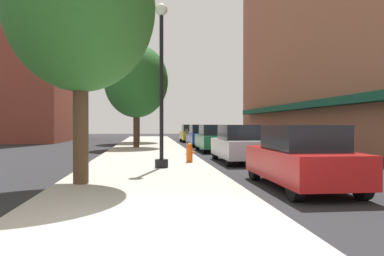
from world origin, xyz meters
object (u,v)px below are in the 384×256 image
object	(u,v)px
car_silver	(239,144)
lamppost	(161,82)
fire_hydrant	(190,152)
car_yellow	(191,133)
car_green	(213,139)
car_blue	(201,136)
car_red	(301,158)
tree_far	(136,81)
tree_near	(80,6)
tree_mid	(137,84)
parking_meter_near	(187,138)

from	to	relation	value
car_silver	lamppost	bearing A→B (deg)	-142.09
fire_hydrant	car_yellow	distance (m)	20.71
car_green	car_blue	distance (m)	5.80
car_silver	fire_hydrant	bearing A→B (deg)	-160.35
lamppost	car_silver	xyz separation A→B (m)	(3.49, 2.64, -2.39)
car_red	car_silver	distance (m)	6.85
tree_far	car_red	size ratio (longest dim) A/B	1.63
tree_near	car_red	world-z (taller)	tree_near
tree_mid	car_silver	distance (m)	18.60
car_red	car_yellow	bearing A→B (deg)	91.16
car_silver	car_red	bearing A→B (deg)	-89.21
car_silver	car_yellow	world-z (taller)	same
tree_near	tree_mid	distance (m)	23.47
fire_hydrant	car_blue	distance (m)	13.48
tree_near	car_red	bearing A→B (deg)	-7.67
car_silver	car_green	size ratio (longest dim) A/B	1.00
fire_hydrant	car_red	size ratio (longest dim) A/B	0.18
car_red	car_green	world-z (taller)	same
lamppost	fire_hydrant	size ratio (longest dim) A/B	7.47
tree_near	lamppost	bearing A→B (deg)	57.00
parking_meter_near	fire_hydrant	bearing A→B (deg)	-94.15
car_yellow	car_silver	bearing A→B (deg)	-88.98
fire_hydrant	tree_far	bearing A→B (deg)	103.41
lamppost	car_yellow	xyz separation A→B (m)	(3.49, 22.44, -2.39)
fire_hydrant	car_silver	size ratio (longest dim) A/B	0.18
car_red	car_silver	bearing A→B (deg)	91.16
lamppost	car_red	xyz separation A→B (m)	(3.49, -4.21, -2.39)
parking_meter_near	tree_near	world-z (taller)	tree_near
car_green	car_yellow	bearing A→B (deg)	90.92
car_green	car_blue	size ratio (longest dim) A/B	1.00
lamppost	tree_far	size ratio (longest dim) A/B	0.84
tree_mid	car_red	distance (m)	25.11
tree_mid	tree_far	distance (m)	7.53
parking_meter_near	car_yellow	xyz separation A→B (m)	(1.95, 16.10, -0.14)
fire_hydrant	parking_meter_near	xyz separation A→B (m)	(0.33, 4.48, 0.43)
fire_hydrant	car_blue	xyz separation A→B (m)	(2.28, 13.28, 0.29)
fire_hydrant	parking_meter_near	distance (m)	4.52
tree_mid	lamppost	bearing A→B (deg)	-85.80
tree_near	car_yellow	world-z (taller)	tree_near
tree_near	car_green	world-z (taller)	tree_near
fire_hydrant	tree_far	size ratio (longest dim) A/B	0.11
fire_hydrant	car_yellow	size ratio (longest dim) A/B	0.18
tree_far	car_silver	distance (m)	11.62
tree_mid	car_red	world-z (taller)	tree_mid
parking_meter_near	tree_near	bearing A→B (deg)	-111.08
parking_meter_near	tree_near	size ratio (longest dim) A/B	0.19
tree_far	car_yellow	xyz separation A→B (m)	(4.81, 9.94, -3.82)
parking_meter_near	car_yellow	bearing A→B (deg)	83.09
car_yellow	car_blue	bearing A→B (deg)	-88.98
lamppost	fire_hydrant	world-z (taller)	lamppost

